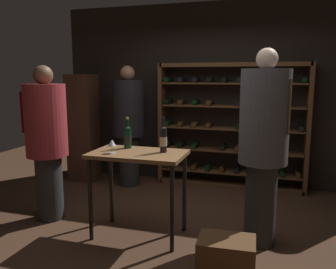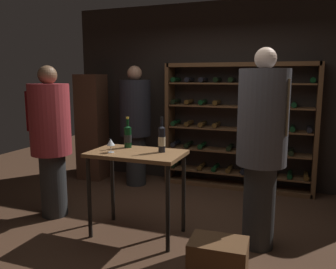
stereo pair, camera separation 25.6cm
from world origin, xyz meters
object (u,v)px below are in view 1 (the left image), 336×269
at_px(display_cabinet, 83,128).
at_px(wine_bottle_green_slim, 128,137).
at_px(person_bystander_red_print, 47,137).
at_px(wine_rack, 230,127).
at_px(person_guest_plum_blouse, 128,121).
at_px(wine_crate, 226,259).
at_px(wine_glass_stemmed_center, 112,143).
at_px(tasting_table, 138,164).
at_px(person_guest_blue_shirt, 263,140).
at_px(wine_bottle_red_label, 163,139).

relative_size(display_cabinet, wine_bottle_green_slim, 5.07).
bearing_deg(person_bystander_red_print, wine_rack, -16.69).
height_order(wine_rack, person_guest_plum_blouse, wine_rack).
xyz_separation_m(wine_crate, wine_glass_stemmed_center, (-1.26, 0.44, 0.85)).
height_order(person_bystander_red_print, display_cabinet, person_bystander_red_print).
distance_m(wine_rack, person_guest_plum_blouse, 1.58).
xyz_separation_m(tasting_table, wine_crate, (1.02, -0.56, -0.62)).
relative_size(tasting_table, display_cabinet, 0.57).
distance_m(person_bystander_red_print, wine_bottle_green_slim, 1.02).
height_order(wine_rack, person_guest_blue_shirt, person_guest_blue_shirt).
bearing_deg(person_bystander_red_print, wine_glass_stemmed_center, -75.36).
distance_m(wine_crate, wine_bottle_green_slim, 1.66).
xyz_separation_m(wine_bottle_green_slim, wine_glass_stemmed_center, (-0.05, -0.30, -0.02)).
relative_size(wine_bottle_green_slim, wine_bottle_red_label, 0.93).
height_order(tasting_table, display_cabinet, display_cabinet).
xyz_separation_m(wine_bottle_green_slim, wine_bottle_red_label, (0.45, -0.09, 0.01)).
relative_size(display_cabinet, wine_bottle_red_label, 4.69).
bearing_deg(person_guest_blue_shirt, wine_bottle_red_label, -110.44).
xyz_separation_m(person_guest_blue_shirt, wine_bottle_red_label, (-1.01, -0.11, -0.03)).
bearing_deg(person_guest_blue_shirt, wine_crate, -44.50).
bearing_deg(wine_bottle_green_slim, wine_glass_stemmed_center, -98.92).
distance_m(wine_rack, display_cabinet, 2.39).
relative_size(person_guest_plum_blouse, display_cabinet, 1.07).
distance_m(person_bystander_red_print, wine_glass_stemmed_center, 1.00).
height_order(person_guest_plum_blouse, display_cabinet, person_guest_plum_blouse).
height_order(wine_bottle_red_label, wine_glass_stemmed_center, wine_bottle_red_label).
bearing_deg(person_guest_blue_shirt, display_cabinet, -143.67).
distance_m(wine_bottle_red_label, wine_glass_stemmed_center, 0.54).
distance_m(wine_bottle_green_slim, wine_bottle_red_label, 0.46).
height_order(wine_rack, wine_bottle_red_label, wine_rack).
bearing_deg(tasting_table, person_guest_plum_blouse, 116.39).
relative_size(wine_rack, tasting_table, 2.29).
relative_size(tasting_table, person_bystander_red_print, 0.54).
bearing_deg(display_cabinet, wine_bottle_green_slim, -46.14).
bearing_deg(wine_glass_stemmed_center, person_bystander_red_print, 165.80).
relative_size(wine_bottle_green_slim, wine_glass_stemmed_center, 2.37).
relative_size(person_guest_plum_blouse, wine_bottle_green_slim, 5.44).
bearing_deg(person_guest_blue_shirt, person_bystander_red_print, -114.85).
distance_m(display_cabinet, wine_bottle_red_label, 2.49).
bearing_deg(wine_bottle_green_slim, wine_rack, 63.58).
distance_m(person_guest_blue_shirt, wine_bottle_green_slim, 1.46).
xyz_separation_m(tasting_table, wine_glass_stemmed_center, (-0.24, -0.13, 0.23)).
bearing_deg(wine_glass_stemmed_center, wine_bottle_red_label, 22.79).
bearing_deg(wine_rack, tasting_table, -109.79).
bearing_deg(person_bystander_red_print, wine_bottle_red_label, -62.65).
xyz_separation_m(wine_rack, wine_bottle_green_slim, (-0.92, -1.84, 0.10)).
bearing_deg(wine_crate, display_cabinet, 139.85).
bearing_deg(wine_glass_stemmed_center, tasting_table, 27.92).
distance_m(display_cabinet, wine_bottle_green_slim, 2.11).
height_order(person_guest_blue_shirt, wine_bottle_green_slim, person_guest_blue_shirt).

